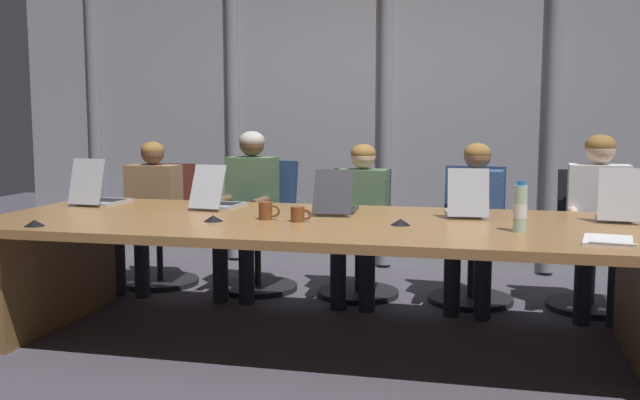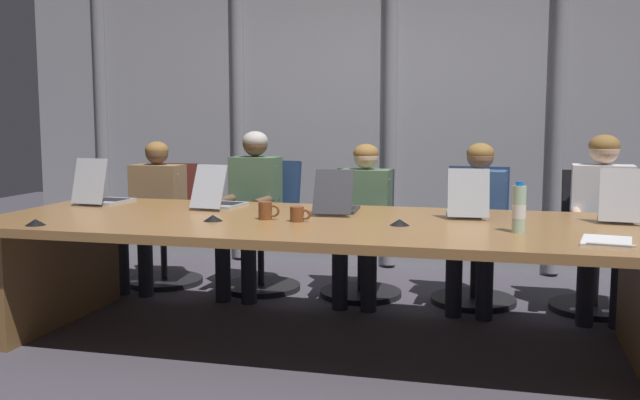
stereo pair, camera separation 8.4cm
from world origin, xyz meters
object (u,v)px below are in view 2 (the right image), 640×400
object	(u,v)px
person_center	(363,213)
coffee_mug_far	(298,214)
laptop_left_mid	(220,199)
conference_mic_middle	(35,222)
office_chair_left_mid	(264,241)
person_right_end	(602,213)
laptop_right_mid	(467,207)
office_chair_right_mid	(475,251)
water_bottle_primary	(519,209)
office_chair_right_end	(595,258)
spiral_notepad	(607,242)
conference_mic_right_side	(399,222)
coffee_mug_near	(266,211)
laptop_center	(337,204)
office_chair_left_end	(166,238)
person_left_end	(152,205)
person_right_mid	(477,215)
laptop_left_end	(103,195)
person_left_mid	(251,202)
conference_mic_left_side	(213,218)
office_chair_center	(362,248)
laptop_right_end	(621,211)

from	to	relation	value
person_center	coffee_mug_far	size ratio (longest dim) A/B	9.22
laptop_left_mid	conference_mic_middle	bearing A→B (deg)	150.22
office_chair_left_mid	person_right_end	xyz separation A→B (m)	(2.40, -0.16, 0.32)
laptop_right_mid	office_chair_right_mid	world-z (taller)	laptop_right_mid
conference_mic_middle	water_bottle_primary	bearing A→B (deg)	8.95
person_right_end	water_bottle_primary	world-z (taller)	person_right_end
office_chair_right_end	spiral_notepad	bearing A→B (deg)	-6.45
coffee_mug_far	conference_mic_right_side	xyz separation A→B (m)	(0.58, 0.00, -0.03)
office_chair_right_end	conference_mic_middle	size ratio (longest dim) A/B	8.58
coffee_mug_near	laptop_right_mid	bearing A→B (deg)	20.25
laptop_center	office_chair_left_end	world-z (taller)	laptop_center
laptop_right_mid	person_left_end	xyz separation A→B (m)	(-2.41, 0.67, -0.15)
laptop_left_mid	conference_mic_middle	size ratio (longest dim) A/B	4.03
laptop_right_mid	spiral_notepad	size ratio (longest dim) A/B	1.20
person_left_end	spiral_notepad	distance (m)	3.41
person_right_mid	person_center	bearing A→B (deg)	-84.01
laptop_left_end	office_chair_left_end	distance (m)	0.93
person_left_mid	person_right_end	bearing A→B (deg)	93.23
person_center	conference_mic_left_side	world-z (taller)	person_center
coffee_mug_near	office_chair_center	bearing A→B (deg)	75.55
laptop_left_mid	coffee_mug_near	xyz separation A→B (m)	(0.46, -0.43, -0.00)
person_right_mid	conference_mic_right_side	world-z (taller)	person_right_mid
laptop_right_mid	spiral_notepad	bearing A→B (deg)	-142.99
person_left_end	conference_mic_right_side	size ratio (longest dim) A/B	10.21
person_right_end	office_chair_left_mid	bearing A→B (deg)	-90.68
laptop_right_mid	person_left_end	size ratio (longest dim) A/B	0.36
conference_mic_left_side	conference_mic_middle	world-z (taller)	same
office_chair_left_end	office_chair_left_mid	world-z (taller)	office_chair_left_mid
laptop_right_end	conference_mic_right_side	distance (m)	1.29
water_bottle_primary	coffee_mug_far	xyz separation A→B (m)	(-1.20, 0.08, -0.08)
office_chair_center	conference_mic_left_side	xyz separation A→B (m)	(-0.59, -1.38, 0.39)
laptop_left_mid	person_left_mid	distance (m)	0.67
office_chair_right_mid	coffee_mug_far	size ratio (longest dim) A/B	7.87
laptop_left_mid	office_chair_left_end	world-z (taller)	laptop_left_mid
coffee_mug_far	spiral_notepad	xyz separation A→B (m)	(1.60, -0.30, -0.03)
office_chair_right_end	person_right_mid	distance (m)	0.86
laptop_left_mid	water_bottle_primary	world-z (taller)	laptop_left_mid
conference_mic_right_side	office_chair_right_end	bearing A→B (deg)	47.66
office_chair_center	water_bottle_primary	xyz separation A→B (m)	(1.08, -1.37, 0.50)
laptop_left_end	coffee_mug_far	distance (m)	1.59
person_left_end	conference_mic_right_side	world-z (taller)	person_left_end
office_chair_left_mid	person_center	bearing A→B (deg)	87.32
conference_mic_left_side	office_chair_right_end	bearing A→B (deg)	31.94
office_chair_right_mid	office_chair_right_end	bearing A→B (deg)	92.36
laptop_right_end	coffee_mug_far	world-z (taller)	laptop_right_end
person_right_end	coffee_mug_far	size ratio (longest dim) A/B	9.87
office_chair_right_end	spiral_notepad	distance (m)	1.64
water_bottle_primary	laptop_right_mid	bearing A→B (deg)	118.12
office_chair_right_mid	office_chair_center	bearing A→B (deg)	-87.38
office_chair_left_end	person_left_end	xyz separation A→B (m)	(-0.03, -0.16, 0.28)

